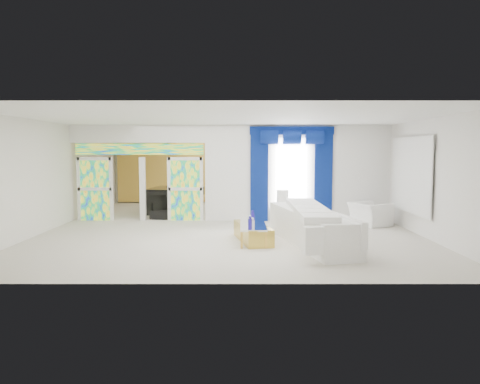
{
  "coord_description": "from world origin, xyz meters",
  "views": [
    {
      "loc": [
        0.3,
        -13.46,
        2.2
      ],
      "look_at": [
        0.3,
        -1.2,
        1.1
      ],
      "focal_mm": 34.47,
      "sensor_mm": 36.0,
      "label": 1
    }
  ],
  "objects_px": {
    "armchair": "(370,214)",
    "grand_piano": "(171,200)",
    "console_table": "(292,215)",
    "coffee_table": "(253,233)",
    "white_sofa": "(310,227)"
  },
  "relations": [
    {
      "from": "console_table",
      "to": "grand_piano",
      "type": "xyz_separation_m",
      "value": [
        -4.08,
        2.09,
        0.24
      ]
    },
    {
      "from": "console_table",
      "to": "coffee_table",
      "type": "bearing_deg",
      "value": -112.78
    },
    {
      "from": "white_sofa",
      "to": "armchair",
      "type": "relative_size",
      "value": 3.87
    },
    {
      "from": "coffee_table",
      "to": "grand_piano",
      "type": "relative_size",
      "value": 1.04
    },
    {
      "from": "coffee_table",
      "to": "console_table",
      "type": "bearing_deg",
      "value": 67.22
    },
    {
      "from": "coffee_table",
      "to": "armchair",
      "type": "relative_size",
      "value": 1.74
    },
    {
      "from": "console_table",
      "to": "grand_piano",
      "type": "bearing_deg",
      "value": 152.84
    },
    {
      "from": "white_sofa",
      "to": "coffee_table",
      "type": "height_order",
      "value": "white_sofa"
    },
    {
      "from": "coffee_table",
      "to": "white_sofa",
      "type": "bearing_deg",
      "value": -12.53
    },
    {
      "from": "coffee_table",
      "to": "console_table",
      "type": "distance_m",
      "value": 3.38
    },
    {
      "from": "white_sofa",
      "to": "console_table",
      "type": "bearing_deg",
      "value": 79.46
    },
    {
      "from": "armchair",
      "to": "grand_piano",
      "type": "height_order",
      "value": "grand_piano"
    },
    {
      "from": "console_table",
      "to": "grand_piano",
      "type": "relative_size",
      "value": 0.69
    },
    {
      "from": "console_table",
      "to": "armchair",
      "type": "xyz_separation_m",
      "value": [
        2.21,
        -0.77,
        0.14
      ]
    },
    {
      "from": "white_sofa",
      "to": "console_table",
      "type": "height_order",
      "value": "white_sofa"
    }
  ]
}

